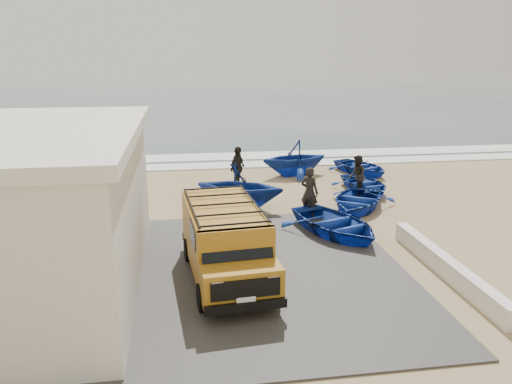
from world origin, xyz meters
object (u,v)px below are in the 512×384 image
boat_near_left (335,223)px  boat_mid_right (365,184)px  van (225,239)px  boat_near_right (357,200)px  boat_mid_left (239,186)px  fisherman_back (238,168)px  boat_far_right (361,167)px  fisherman_middle (357,176)px  parapet (446,267)px  fisherman_front (309,192)px  boat_far_left (294,158)px

boat_near_left → boat_mid_right: (3.01, 5.18, -0.07)m
van → boat_near_right: van is taller
boat_near_left → boat_mid_right: boat_near_left is taller
boat_mid_left → fisherman_back: bearing=19.5°
van → boat_far_right: 13.94m
boat_mid_right → boat_far_right: boat_far_right is taller
boat_near_left → fisherman_middle: fisherman_middle is taller
boat_near_left → boat_near_right: bearing=36.0°
boat_far_right → boat_near_right: bearing=-133.6°
van → boat_mid_left: size_ratio=1.43×
boat_near_right → fisherman_back: bearing=171.9°
boat_near_right → fisherman_middle: bearing=103.8°
parapet → boat_near_right: bearing=93.2°
boat_near_right → boat_mid_left: 4.76m
boat_near_right → boat_mid_right: boat_near_right is taller
fisherman_front → boat_mid_left: bearing=11.4°
parapet → boat_mid_right: (0.90, 8.83, 0.06)m
boat_near_right → fisherman_front: (-2.17, -0.71, 0.60)m
boat_near_left → boat_near_right: boat_near_left is taller
boat_near_left → fisherman_front: (-0.42, 1.98, 0.58)m
boat_far_right → van: bearing=-147.6°
boat_mid_right → fisherman_back: size_ratio=1.64×
parapet → boat_far_left: 12.46m
parapet → fisherman_middle: (0.23, 8.09, 0.64)m
boat_mid_left → boat_near_left: bearing=-114.9°
boat_far_left → fisherman_middle: fisherman_middle is taller
fisherman_front → fisherman_middle: 3.70m
boat_near_left → boat_far_right: boat_near_left is taller
parapet → boat_far_left: (-1.57, 12.34, 0.64)m
boat_near_left → fisherman_front: size_ratio=2.00×
boat_mid_left → boat_mid_right: size_ratio=1.09×
boat_mid_left → fisherman_front: fisherman_front is taller
boat_near_left → boat_mid_left: size_ratio=1.10×
boat_mid_right → van: bearing=-139.9°
boat_near_left → boat_far_left: bearing=65.5°
van → boat_near_right: 8.04m
boat_mid_right → fisherman_middle: bearing=-141.0°
van → boat_near_right: size_ratio=1.36×
fisherman_front → boat_far_right: bearing=-82.6°
boat_near_left → boat_near_right: (1.75, 2.69, -0.02)m
parapet → boat_far_left: bearing=97.3°
boat_mid_right → boat_far_right: size_ratio=0.95×
boat_far_left → fisherman_back: 3.90m
fisherman_front → boat_far_left: bearing=-56.4°
boat_far_right → fisherman_front: bearing=-146.4°
boat_far_left → fisherman_front: size_ratio=1.76×
fisherman_back → boat_near_right: bearing=-95.1°
boat_far_left → fisherman_front: bearing=-21.7°
fisherman_back → boat_near_left: bearing=-122.3°
fisherman_front → parapet: bearing=155.9°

